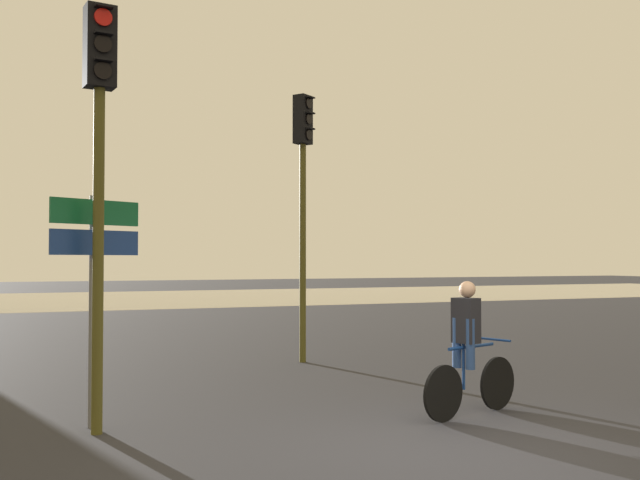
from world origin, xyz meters
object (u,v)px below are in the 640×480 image
at_px(traffic_light_near_left, 99,136).
at_px(traffic_light_center, 303,178).
at_px(direction_sign_post, 94,267).
at_px(cyclist, 468,348).

bearing_deg(traffic_light_near_left, traffic_light_center, -141.88).
relative_size(traffic_light_near_left, direction_sign_post, 1.79).
xyz_separation_m(direction_sign_post, cyclist, (4.23, -1.05, -0.97)).
distance_m(traffic_light_center, direction_sign_post, 5.80).
height_order(traffic_light_near_left, direction_sign_post, traffic_light_near_left).
bearing_deg(direction_sign_post, cyclist, 138.72).
bearing_deg(cyclist, traffic_light_near_left, -118.82).
height_order(traffic_light_near_left, cyclist, traffic_light_near_left).
distance_m(traffic_light_center, traffic_light_near_left, 5.78).
bearing_deg(traffic_light_center, direction_sign_post, 9.11).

